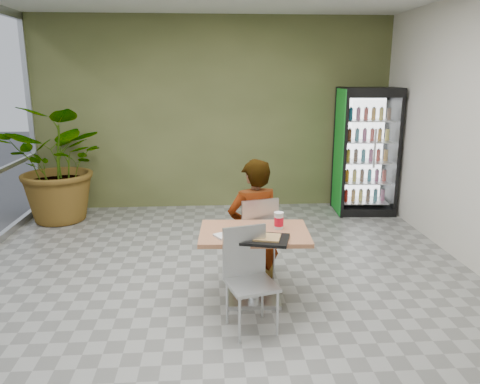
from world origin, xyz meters
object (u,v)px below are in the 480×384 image
beverage_fridge (366,151)px  potted_plant (62,164)px  soda_cup (279,221)px  cafeteria_tray (262,239)px  seated_woman (254,232)px  chair_far (257,232)px  dining_table (254,251)px  chair_near (248,270)px

beverage_fridge → potted_plant: beverage_fridge is taller
soda_cup → beverage_fridge: beverage_fridge is taller
potted_plant → cafeteria_tray: bearing=-49.2°
seated_woman → chair_far: bearing=104.5°
dining_table → potted_plant: (-2.71, 2.91, 0.37)m
soda_cup → beverage_fridge: 3.57m
dining_table → potted_plant: size_ratio=0.61×
chair_far → cafeteria_tray: bearing=72.0°
chair_far → soda_cup: bearing=94.4°
chair_near → cafeteria_tray: (0.15, 0.19, 0.22)m
chair_near → seated_woman: (0.15, 1.04, -0.01)m
seated_woman → beverage_fridge: 3.30m
chair_far → seated_woman: seated_woman is taller
soda_cup → cafeteria_tray: size_ratio=0.35×
seated_woman → potted_plant: size_ratio=0.92×
chair_far → soda_cup: 0.57m
cafeteria_tray → potted_plant: bearing=130.8°
dining_table → beverage_fridge: size_ratio=0.54×
seated_woman → soda_cup: (0.20, -0.52, 0.30)m
dining_table → soda_cup: size_ratio=6.50×
dining_table → cafeteria_tray: bearing=-80.4°
seated_woman → beverage_fridge: size_ratio=0.82×
cafeteria_tray → potted_plant: (-2.75, 3.19, 0.15)m
cafeteria_tray → chair_near: bearing=-128.4°
chair_far → seated_woman: (-0.03, 0.05, -0.02)m
chair_far → soda_cup: (0.17, -0.47, 0.27)m
dining_table → potted_plant: 3.99m
chair_far → cafeteria_tray: size_ratio=1.96×
seated_woman → cafeteria_tray: (-0.01, -0.86, 0.23)m
beverage_fridge → potted_plant: (-4.86, -0.17, -0.12)m
seated_woman → potted_plant: bearing=-55.8°
seated_woman → cafeteria_tray: bearing=73.9°
chair_far → beverage_fridge: bearing=-144.8°
chair_far → cafeteria_tray: chair_far is taller
beverage_fridge → potted_plant: bearing=-174.3°
beverage_fridge → seated_woman: bearing=-126.3°
beverage_fridge → chair_near: bearing=-118.7°
potted_plant → beverage_fridge: bearing=2.1°
chair_near → cafeteria_tray: 0.33m
seated_woman → beverage_fridge: bearing=-145.6°
soda_cup → cafeteria_tray: 0.40m
chair_far → seated_woman: bearing=-75.5°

